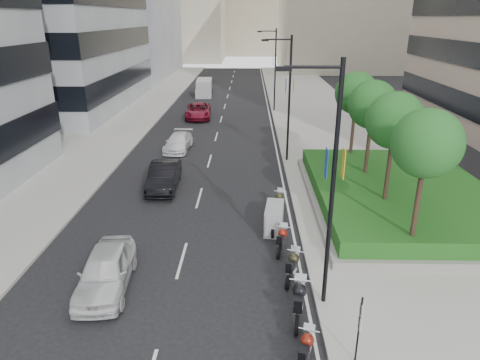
{
  "coord_description": "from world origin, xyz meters",
  "views": [
    {
      "loc": [
        1.45,
        -12.46,
        10.14
      ],
      "look_at": [
        1.0,
        8.8,
        2.0
      ],
      "focal_mm": 32.0,
      "sensor_mm": 36.0,
      "label": 1
    }
  ],
  "objects_px": {
    "car_c": "(178,142)",
    "lamp_post_1": "(287,93)",
    "delivery_van": "(204,88)",
    "car_d": "(198,111)",
    "lamp_post_0": "(329,178)",
    "motorcycle_4": "(282,240)",
    "motorcycle_5": "(274,218)",
    "motorcycle_1": "(306,351)",
    "motorcycle_3": "(292,266)",
    "motorcycle_6": "(279,203)",
    "motorcycle_2": "(299,302)",
    "car_a": "(106,270)",
    "car_b": "(164,176)",
    "parking_sign": "(359,327)",
    "lamp_post_2": "(274,66)"
  },
  "relations": [
    {
      "from": "car_d",
      "to": "lamp_post_0",
      "type": "bearing_deg",
      "value": -79.77
    },
    {
      "from": "motorcycle_6",
      "to": "delivery_van",
      "type": "distance_m",
      "value": 37.82
    },
    {
      "from": "car_c",
      "to": "car_d",
      "type": "xyz_separation_m",
      "value": [
        0.27,
        11.77,
        0.12
      ]
    },
    {
      "from": "parking_sign",
      "to": "motorcycle_4",
      "type": "bearing_deg",
      "value": 104.62
    },
    {
      "from": "lamp_post_0",
      "to": "car_b",
      "type": "xyz_separation_m",
      "value": [
        -8.0,
        11.52,
        -4.27
      ]
    },
    {
      "from": "lamp_post_0",
      "to": "car_d",
      "type": "bearing_deg",
      "value": 104.43
    },
    {
      "from": "parking_sign",
      "to": "lamp_post_0",
      "type": "bearing_deg",
      "value": 102.33
    },
    {
      "from": "motorcycle_4",
      "to": "car_a",
      "type": "bearing_deg",
      "value": 127.06
    },
    {
      "from": "lamp_post_0",
      "to": "motorcycle_6",
      "type": "height_order",
      "value": "lamp_post_0"
    },
    {
      "from": "car_a",
      "to": "lamp_post_1",
      "type": "bearing_deg",
      "value": 57.91
    },
    {
      "from": "car_c",
      "to": "lamp_post_1",
      "type": "bearing_deg",
      "value": -14.7
    },
    {
      "from": "motorcycle_2",
      "to": "motorcycle_1",
      "type": "bearing_deg",
      "value": -171.19
    },
    {
      "from": "lamp_post_0",
      "to": "parking_sign",
      "type": "height_order",
      "value": "lamp_post_0"
    },
    {
      "from": "car_a",
      "to": "car_b",
      "type": "bearing_deg",
      "value": 83.51
    },
    {
      "from": "parking_sign",
      "to": "motorcycle_4",
      "type": "relative_size",
      "value": 1.26
    },
    {
      "from": "car_b",
      "to": "delivery_van",
      "type": "xyz_separation_m",
      "value": [
        -0.84,
        33.62,
        0.22
      ]
    },
    {
      "from": "delivery_van",
      "to": "car_c",
      "type": "bearing_deg",
      "value": -92.38
    },
    {
      "from": "motorcycle_4",
      "to": "lamp_post_0",
      "type": "bearing_deg",
      "value": -149.73
    },
    {
      "from": "car_c",
      "to": "delivery_van",
      "type": "xyz_separation_m",
      "value": [
        -0.45,
        25.38,
        0.36
      ]
    },
    {
      "from": "lamp_post_0",
      "to": "motorcycle_3",
      "type": "bearing_deg",
      "value": 117.24
    },
    {
      "from": "car_c",
      "to": "car_d",
      "type": "height_order",
      "value": "car_d"
    },
    {
      "from": "lamp_post_1",
      "to": "car_a",
      "type": "relative_size",
      "value": 1.94
    },
    {
      "from": "parking_sign",
      "to": "car_c",
      "type": "height_order",
      "value": "parking_sign"
    },
    {
      "from": "motorcycle_2",
      "to": "lamp_post_0",
      "type": "bearing_deg",
      "value": -39.53
    },
    {
      "from": "lamp_post_1",
      "to": "motorcycle_2",
      "type": "bearing_deg",
      "value": -92.8
    },
    {
      "from": "motorcycle_4",
      "to": "car_c",
      "type": "xyz_separation_m",
      "value": [
        -7.24,
        15.83,
        0.11
      ]
    },
    {
      "from": "motorcycle_2",
      "to": "delivery_van",
      "type": "relative_size",
      "value": 0.45
    },
    {
      "from": "lamp_post_1",
      "to": "motorcycle_1",
      "type": "relative_size",
      "value": 4.68
    },
    {
      "from": "motorcycle_4",
      "to": "motorcycle_5",
      "type": "distance_m",
      "value": 2.07
    },
    {
      "from": "motorcycle_3",
      "to": "motorcycle_2",
      "type": "bearing_deg",
      "value": -162.26
    },
    {
      "from": "parking_sign",
      "to": "motorcycle_3",
      "type": "height_order",
      "value": "parking_sign"
    },
    {
      "from": "parking_sign",
      "to": "car_c",
      "type": "bearing_deg",
      "value": 111.67
    },
    {
      "from": "lamp_post_0",
      "to": "motorcycle_4",
      "type": "relative_size",
      "value": 4.52
    },
    {
      "from": "car_b",
      "to": "parking_sign",
      "type": "bearing_deg",
      "value": -61.52
    },
    {
      "from": "lamp_post_1",
      "to": "motorcycle_2",
      "type": "distance_m",
      "value": 18.32
    },
    {
      "from": "lamp_post_1",
      "to": "delivery_van",
      "type": "relative_size",
      "value": 1.7
    },
    {
      "from": "motorcycle_1",
      "to": "motorcycle_4",
      "type": "bearing_deg",
      "value": 19.66
    },
    {
      "from": "motorcycle_4",
      "to": "motorcycle_6",
      "type": "distance_m",
      "value": 4.21
    },
    {
      "from": "motorcycle_5",
      "to": "car_a",
      "type": "height_order",
      "value": "car_a"
    },
    {
      "from": "motorcycle_3",
      "to": "delivery_van",
      "type": "bearing_deg",
      "value": 28.19
    },
    {
      "from": "motorcycle_5",
      "to": "car_a",
      "type": "relative_size",
      "value": 0.49
    },
    {
      "from": "lamp_post_2",
      "to": "parking_sign",
      "type": "bearing_deg",
      "value": -89.01
    },
    {
      "from": "motorcycle_3",
      "to": "car_b",
      "type": "xyz_separation_m",
      "value": [
        -7.13,
        9.83,
        0.24
      ]
    },
    {
      "from": "motorcycle_3",
      "to": "motorcycle_4",
      "type": "distance_m",
      "value": 2.26
    },
    {
      "from": "motorcycle_3",
      "to": "car_a",
      "type": "relative_size",
      "value": 0.44
    },
    {
      "from": "motorcycle_6",
      "to": "car_c",
      "type": "bearing_deg",
      "value": 47.99
    },
    {
      "from": "lamp_post_0",
      "to": "motorcycle_6",
      "type": "bearing_deg",
      "value": 97.22
    },
    {
      "from": "motorcycle_3",
      "to": "car_c",
      "type": "height_order",
      "value": "car_c"
    },
    {
      "from": "lamp_post_0",
      "to": "car_c",
      "type": "height_order",
      "value": "lamp_post_0"
    },
    {
      "from": "motorcycle_6",
      "to": "delivery_van",
      "type": "relative_size",
      "value": 0.39
    }
  ]
}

